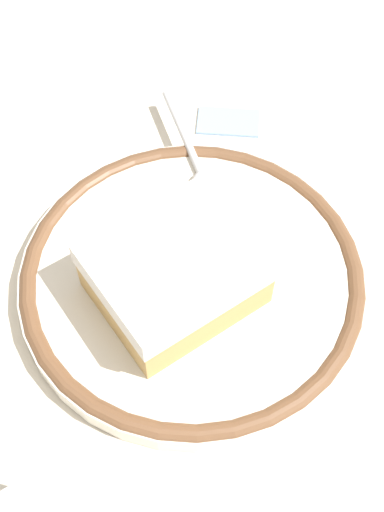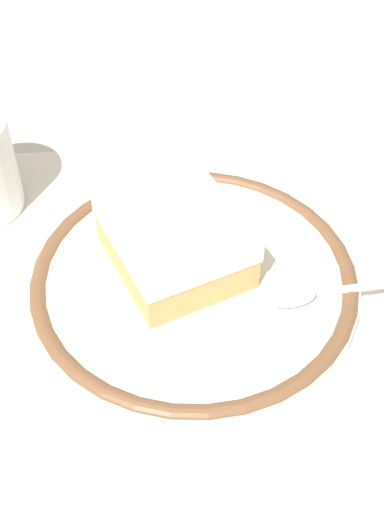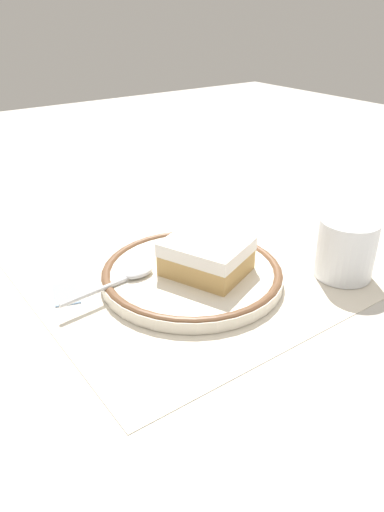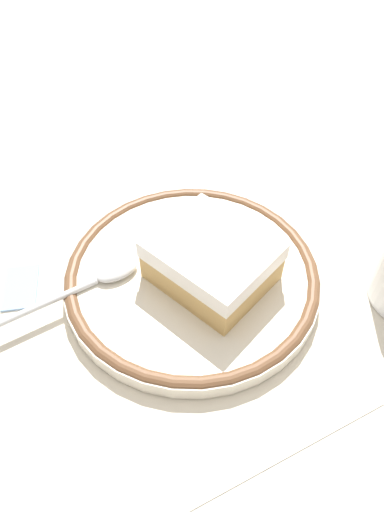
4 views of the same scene
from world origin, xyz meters
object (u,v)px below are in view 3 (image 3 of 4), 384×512
(plate, at_px, (192,274))
(cake_slice, at_px, (207,256))
(napkin, at_px, (228,220))
(cup, at_px, (345,251))
(spoon, at_px, (129,277))
(sugar_packet, at_px, (66,292))

(plate, height_order, cake_slice, cake_slice)
(napkin, bearing_deg, cup, 92.52)
(cake_slice, height_order, spoon, cake_slice)
(cake_slice, bearing_deg, napkin, -137.80)
(cake_slice, distance_m, napkin, 0.20)
(cup, bearing_deg, napkin, -87.48)
(cup, height_order, napkin, cup)
(sugar_packet, bearing_deg, cup, 151.86)
(sugar_packet, bearing_deg, plate, 156.47)
(cake_slice, bearing_deg, spoon, -23.46)
(plate, bearing_deg, cake_slice, 131.17)
(napkin, distance_m, sugar_packet, 0.30)
(plate, height_order, sugar_packet, plate)
(cake_slice, relative_size, cup, 1.57)
(plate, xyz_separation_m, sugar_packet, (0.14, -0.06, -0.01))
(cup, xyz_separation_m, napkin, (0.01, -0.22, -0.03))
(spoon, bearing_deg, cup, 152.26)
(spoon, xyz_separation_m, cup, (-0.24, 0.13, 0.01))
(plate, distance_m, cake_slice, 0.03)
(plate, distance_m, spoon, 0.08)
(spoon, height_order, cup, cup)
(napkin, bearing_deg, cake_slice, 42.20)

